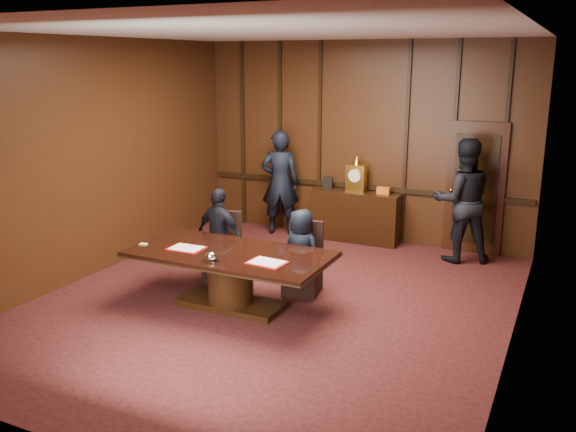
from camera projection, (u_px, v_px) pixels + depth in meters
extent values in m
plane|color=black|center=(273.00, 303.00, 8.16)|extent=(7.00, 7.00, 0.00)
plane|color=silver|center=(271.00, 31.00, 7.28)|extent=(7.00, 7.00, 0.00)
cube|color=black|center=(362.00, 142.00, 10.77)|extent=(6.00, 0.04, 3.50)
cube|color=black|center=(64.00, 251.00, 4.66)|extent=(6.00, 0.04, 3.50)
cube|color=black|center=(91.00, 159.00, 8.98)|extent=(0.04, 7.00, 3.50)
cube|color=black|center=(523.00, 198.00, 6.46)|extent=(0.04, 7.00, 3.50)
cube|color=black|center=(360.00, 187.00, 10.95)|extent=(5.90, 0.05, 0.08)
cube|color=black|center=(475.00, 188.00, 10.06)|extent=(0.95, 0.06, 2.20)
sphere|color=gold|center=(451.00, 190.00, 10.17)|extent=(0.08, 0.08, 0.08)
cube|color=black|center=(355.00, 216.00, 10.89)|extent=(1.60, 0.45, 0.90)
cube|color=black|center=(319.00, 234.00, 11.29)|extent=(0.12, 0.40, 0.06)
cube|color=black|center=(392.00, 244.00, 10.70)|extent=(0.12, 0.40, 0.06)
cube|color=gold|center=(356.00, 178.00, 10.72)|extent=(0.34, 0.18, 0.48)
cylinder|color=white|center=(354.00, 176.00, 10.62)|extent=(0.22, 0.03, 0.22)
cone|color=gold|center=(357.00, 160.00, 10.64)|extent=(0.14, 0.14, 0.16)
cube|color=black|center=(328.00, 183.00, 11.00)|extent=(0.18, 0.04, 0.22)
cube|color=orange|center=(384.00, 191.00, 10.57)|extent=(0.22, 0.12, 0.12)
cube|color=black|center=(231.00, 303.00, 8.06)|extent=(1.40, 0.60, 0.08)
cylinder|color=black|center=(231.00, 278.00, 7.97)|extent=(0.60, 0.60, 0.62)
cube|color=black|center=(230.00, 255.00, 7.89)|extent=(2.62, 1.32, 0.02)
cube|color=black|center=(230.00, 254.00, 7.89)|extent=(2.60, 1.30, 0.06)
cube|color=#9E0E0E|center=(187.00, 248.00, 7.99)|extent=(0.47, 0.34, 0.01)
cube|color=white|center=(187.00, 248.00, 7.99)|extent=(0.41, 0.29, 0.01)
cube|color=#9E0E0E|center=(267.00, 263.00, 7.43)|extent=(0.49, 0.37, 0.01)
cube|color=white|center=(267.00, 262.00, 7.43)|extent=(0.42, 0.31, 0.01)
cube|color=white|center=(211.00, 261.00, 7.48)|extent=(0.20, 0.14, 0.01)
ellipsoid|color=white|center=(211.00, 257.00, 7.47)|extent=(0.13, 0.13, 0.10)
cube|color=#DDD16C|center=(143.00, 244.00, 8.17)|extent=(0.11, 0.08, 0.01)
cube|color=black|center=(223.00, 264.00, 9.03)|extent=(0.58, 0.58, 0.46)
cube|color=black|center=(226.00, 228.00, 9.10)|extent=(0.48, 0.17, 0.55)
cylinder|color=black|center=(204.00, 273.00, 8.96)|extent=(0.04, 0.04, 0.23)
cylinder|color=black|center=(241.00, 269.00, 9.14)|extent=(0.04, 0.04, 0.23)
cube|color=black|center=(302.00, 277.00, 8.48)|extent=(0.55, 0.55, 0.46)
cube|color=black|center=(306.00, 239.00, 8.55)|extent=(0.48, 0.14, 0.55)
cylinder|color=black|center=(283.00, 287.00, 8.42)|extent=(0.04, 0.04, 0.23)
cylinder|color=black|center=(321.00, 282.00, 8.60)|extent=(0.04, 0.04, 0.23)
imported|color=black|center=(220.00, 235.00, 8.87)|extent=(0.85, 0.47, 1.38)
imported|color=black|center=(301.00, 252.00, 8.34)|extent=(0.66, 0.51, 1.21)
imported|color=black|center=(280.00, 183.00, 11.22)|extent=(0.82, 0.67, 1.94)
imported|color=black|center=(462.00, 201.00, 9.67)|extent=(1.19, 1.09, 1.99)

